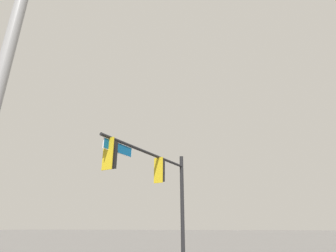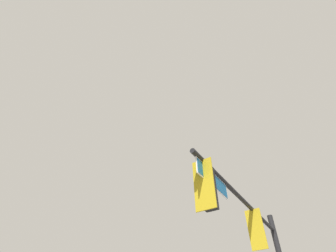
% 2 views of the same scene
% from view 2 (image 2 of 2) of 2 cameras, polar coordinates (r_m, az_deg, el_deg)
% --- Properties ---
extents(signal_pole_near, '(6.66, 1.84, 5.82)m').
position_cam_2_polar(signal_pole_near, '(9.42, 19.00, -22.87)').
color(signal_pole_near, black).
rests_on(signal_pole_near, ground_plane).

